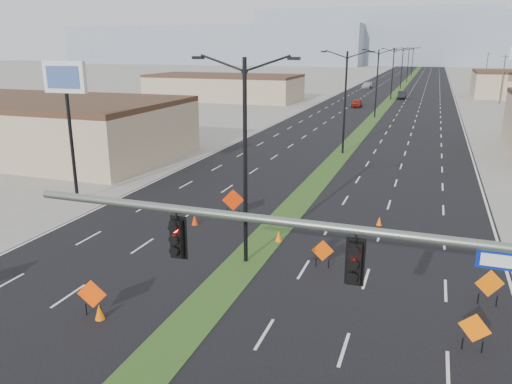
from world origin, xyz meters
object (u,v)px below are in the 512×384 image
(car_mid, at_px, (402,95))
(cone_0, at_px, (99,312))
(streetlight_6, at_px, (412,61))
(construction_sign_4, at_px, (474,330))
(streetlight_2, at_px, (377,81))
(construction_sign_3, at_px, (323,252))
(streetlight_0, at_px, (245,157))
(construction_sign_2, at_px, (233,201))
(cone_1, at_px, (279,237))
(pole_sign_west, at_px, (66,88))
(car_far, at_px, (367,85))
(streetlight_5, at_px, (408,63))
(signal_mast, at_px, (430,290))
(cone_2, at_px, (379,221))
(streetlight_4, at_px, (402,67))
(car_left, at_px, (357,103))
(streetlight_1, at_px, (345,99))
(construction_sign_5, at_px, (490,285))
(cone_3, at_px, (195,220))
(construction_sign_1, at_px, (92,295))
(streetlight_3, at_px, (393,72))

(car_mid, relative_size, cone_0, 7.17)
(streetlight_6, relative_size, construction_sign_4, 6.69)
(streetlight_2, bearing_deg, construction_sign_4, -80.34)
(construction_sign_3, bearing_deg, cone_0, -145.54)
(streetlight_0, height_order, construction_sign_4, streetlight_0)
(construction_sign_2, relative_size, cone_1, 2.83)
(construction_sign_2, height_order, pole_sign_west, pole_sign_west)
(construction_sign_3, bearing_deg, pole_sign_west, 151.94)
(car_mid, bearing_deg, car_far, 110.33)
(streetlight_5, xyz_separation_m, car_mid, (2.00, -53.27, -4.64))
(signal_mast, distance_m, pole_sign_west, 28.62)
(streetlight_6, height_order, cone_2, streetlight_6)
(streetlight_5, height_order, cone_0, streetlight_5)
(cone_1, bearing_deg, streetlight_4, 90.42)
(car_left, xyz_separation_m, construction_sign_4, (14.97, -73.40, 0.18))
(car_mid, distance_m, cone_0, 94.04)
(signal_mast, relative_size, streetlight_1, 1.63)
(signal_mast, distance_m, streetlight_6, 178.21)
(streetlight_4, relative_size, car_left, 2.46)
(streetlight_1, height_order, streetlight_6, same)
(streetlight_2, height_order, streetlight_4, same)
(streetlight_1, height_order, streetlight_2, same)
(streetlight_2, xyz_separation_m, construction_sign_4, (10.31, -60.56, -4.54))
(construction_sign_2, bearing_deg, car_far, 71.86)
(streetlight_1, xyz_separation_m, streetlight_2, (0.00, 28.00, 0.00))
(car_mid, distance_m, construction_sign_4, 91.66)
(construction_sign_5, distance_m, cone_1, 11.02)
(construction_sign_3, distance_m, cone_3, 9.26)
(streetlight_6, relative_size, cone_0, 15.20)
(construction_sign_1, xyz_separation_m, construction_sign_4, (14.20, 2.49, -0.08))
(streetlight_3, height_order, cone_0, streetlight_3)
(streetlight_4, distance_m, car_mid, 25.77)
(cone_3, bearing_deg, pole_sign_west, 169.04)
(signal_mast, distance_m, construction_sign_3, 12.26)
(car_far, xyz_separation_m, cone_0, (4.72, -118.45, -0.41))
(streetlight_2, bearing_deg, streetlight_0, -90.00)
(streetlight_0, distance_m, construction_sign_4, 12.15)
(car_far, height_order, cone_0, car_far)
(streetlight_6, bearing_deg, cone_2, -87.93)
(streetlight_1, distance_m, cone_2, 21.80)
(streetlight_3, relative_size, car_left, 2.46)
(construction_sign_3, distance_m, cone_0, 10.66)
(streetlight_5, bearing_deg, streetlight_4, -90.00)
(streetlight_1, height_order, construction_sign_1, streetlight_1)
(streetlight_4, xyz_separation_m, cone_3, (-4.81, -108.01, -5.09))
(streetlight_2, xyz_separation_m, streetlight_6, (0.00, 112.00, 0.00))
(streetlight_1, bearing_deg, cone_0, -95.74)
(signal_mast, xyz_separation_m, streetlight_4, (-8.56, 122.00, 0.63))
(car_far, bearing_deg, construction_sign_5, -75.85)
(construction_sign_3, relative_size, cone_3, 2.18)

